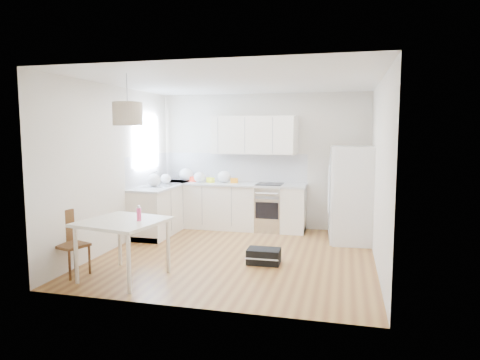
% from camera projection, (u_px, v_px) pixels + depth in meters
% --- Properties ---
extents(floor, '(4.20, 4.20, 0.00)m').
position_uv_depth(floor, '(237.00, 255.00, 6.78)').
color(floor, brown).
rests_on(floor, ground).
extents(ceiling, '(4.20, 4.20, 0.00)m').
position_uv_depth(ceiling, '(237.00, 82.00, 6.47)').
color(ceiling, white).
rests_on(ceiling, wall_back).
extents(wall_back, '(4.20, 0.00, 4.20)m').
position_uv_depth(wall_back, '(263.00, 161.00, 8.65)').
color(wall_back, silver).
rests_on(wall_back, floor).
extents(wall_left, '(0.00, 4.20, 4.20)m').
position_uv_depth(wall_left, '(115.00, 168.00, 7.12)').
color(wall_left, silver).
rests_on(wall_left, floor).
extents(wall_right, '(0.00, 4.20, 4.20)m').
position_uv_depth(wall_right, '(379.00, 174.00, 6.12)').
color(wall_right, silver).
rests_on(wall_right, floor).
extents(window_glassblock, '(0.02, 1.00, 1.00)m').
position_uv_depth(window_glassblock, '(146.00, 142.00, 8.18)').
color(window_glassblock, '#BFE0F9').
rests_on(window_glassblock, wall_left).
extents(cabinets_back, '(3.00, 0.60, 0.88)m').
position_uv_depth(cabinets_back, '(230.00, 207.00, 8.61)').
color(cabinets_back, white).
rests_on(cabinets_back, floor).
extents(cabinets_left, '(0.60, 1.80, 0.88)m').
position_uv_depth(cabinets_left, '(163.00, 209.00, 8.31)').
color(cabinets_left, white).
rests_on(cabinets_left, floor).
extents(counter_back, '(3.02, 0.64, 0.04)m').
position_uv_depth(counter_back, '(230.00, 184.00, 8.55)').
color(counter_back, '#B7BABD').
rests_on(counter_back, cabinets_back).
extents(counter_left, '(0.64, 1.82, 0.04)m').
position_uv_depth(counter_left, '(162.00, 186.00, 8.26)').
color(counter_left, '#B7BABD').
rests_on(counter_left, cabinets_left).
extents(backsplash_back, '(3.00, 0.01, 0.58)m').
position_uv_depth(backsplash_back, '(234.00, 167.00, 8.80)').
color(backsplash_back, silver).
rests_on(backsplash_back, wall_back).
extents(backsplash_left, '(0.01, 1.80, 0.58)m').
position_uv_depth(backsplash_left, '(148.00, 170.00, 8.30)').
color(backsplash_left, silver).
rests_on(backsplash_left, wall_left).
extents(upper_cabinets, '(1.70, 0.32, 0.75)m').
position_uv_depth(upper_cabinets, '(254.00, 135.00, 8.47)').
color(upper_cabinets, white).
rests_on(upper_cabinets, wall_back).
extents(range_oven, '(0.50, 0.61, 0.88)m').
position_uv_depth(range_oven, '(270.00, 208.00, 8.42)').
color(range_oven, silver).
rests_on(range_oven, floor).
extents(sink, '(0.50, 0.80, 0.16)m').
position_uv_depth(sink, '(161.00, 185.00, 8.21)').
color(sink, silver).
rests_on(sink, counter_left).
extents(refrigerator, '(0.88, 0.90, 1.69)m').
position_uv_depth(refrigerator, '(352.00, 194.00, 7.51)').
color(refrigerator, white).
rests_on(refrigerator, floor).
extents(dining_table, '(1.16, 1.16, 0.79)m').
position_uv_depth(dining_table, '(123.00, 227.00, 5.64)').
color(dining_table, beige).
rests_on(dining_table, floor).
extents(dining_chair, '(0.46, 0.46, 0.87)m').
position_uv_depth(dining_chair, '(72.00, 244.00, 5.79)').
color(dining_chair, '#4B2A16').
rests_on(dining_chair, floor).
extents(drink_bottle, '(0.08, 0.08, 0.21)m').
position_uv_depth(drink_bottle, '(139.00, 213.00, 5.59)').
color(drink_bottle, '#E84075').
rests_on(drink_bottle, dining_table).
extents(gym_bag, '(0.49, 0.32, 0.22)m').
position_uv_depth(gym_bag, '(264.00, 256.00, 6.33)').
color(gym_bag, black).
rests_on(gym_bag, floor).
extents(pendant_lamp, '(0.44, 0.44, 0.30)m').
position_uv_depth(pendant_lamp, '(128.00, 114.00, 5.57)').
color(pendant_lamp, '#BBAB90').
rests_on(pendant_lamp, ceiling).
extents(grocery_bag_a, '(0.30, 0.25, 0.27)m').
position_uv_depth(grocery_bag_a, '(186.00, 175.00, 8.85)').
color(grocery_bag_a, white).
rests_on(grocery_bag_a, counter_back).
extents(grocery_bag_b, '(0.23, 0.20, 0.21)m').
position_uv_depth(grocery_bag_b, '(199.00, 177.00, 8.67)').
color(grocery_bag_b, white).
rests_on(grocery_bag_b, counter_back).
extents(grocery_bag_c, '(0.27, 0.23, 0.24)m').
position_uv_depth(grocery_bag_c, '(224.00, 177.00, 8.61)').
color(grocery_bag_c, white).
rests_on(grocery_bag_c, counter_back).
extents(grocery_bag_d, '(0.21, 0.18, 0.19)m').
position_uv_depth(grocery_bag_d, '(166.00, 179.00, 8.46)').
color(grocery_bag_d, white).
rests_on(grocery_bag_d, counter_back).
extents(grocery_bag_e, '(0.26, 0.22, 0.23)m').
position_uv_depth(grocery_bag_e, '(154.00, 180.00, 8.03)').
color(grocery_bag_e, white).
rests_on(grocery_bag_e, counter_left).
extents(snack_orange, '(0.15, 0.11, 0.10)m').
position_uv_depth(snack_orange, '(234.00, 181.00, 8.55)').
color(snack_orange, orange).
rests_on(snack_orange, counter_back).
extents(snack_yellow, '(0.18, 0.16, 0.10)m').
position_uv_depth(snack_yellow, '(210.00, 180.00, 8.63)').
color(snack_yellow, '#F1F827').
rests_on(snack_yellow, counter_back).
extents(snack_red, '(0.16, 0.11, 0.10)m').
position_uv_depth(snack_red, '(194.00, 179.00, 8.80)').
color(snack_red, red).
rests_on(snack_red, counter_back).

